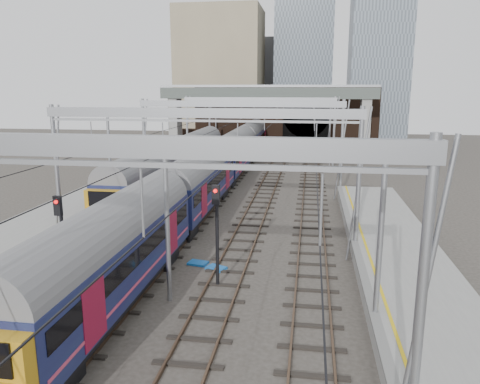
% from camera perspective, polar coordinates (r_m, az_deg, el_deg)
% --- Properties ---
extents(ground, '(160.00, 160.00, 0.00)m').
position_cam_1_polar(ground, '(19.01, -10.35, -15.43)').
color(ground, '#38332D').
rests_on(ground, ground).
extents(platform_right, '(4.32, 47.00, 1.12)m').
position_cam_1_polar(platform_right, '(17.14, 23.62, -17.56)').
color(platform_right, gray).
rests_on(platform_right, ground).
extents(tracks, '(14.40, 80.00, 0.22)m').
position_cam_1_polar(tracks, '(32.57, -1.85, -3.18)').
color(tracks, '#4C3828').
rests_on(tracks, ground).
extents(overhead_line, '(16.80, 80.00, 8.00)m').
position_cam_1_polar(overhead_line, '(37.81, -0.12, 9.10)').
color(overhead_line, gray).
rests_on(overhead_line, ground).
extents(retaining_wall, '(28.00, 2.75, 9.00)m').
position_cam_1_polar(retaining_wall, '(68.04, 5.00, 8.71)').
color(retaining_wall, black).
rests_on(retaining_wall, ground).
extents(overbridge, '(28.00, 3.00, 9.25)m').
position_cam_1_polar(overbridge, '(62.10, 3.38, 11.09)').
color(overbridge, gray).
rests_on(overbridge, ground).
extents(city_skyline, '(37.50, 27.50, 60.00)m').
position_cam_1_polar(city_skyline, '(86.74, 6.93, 17.94)').
color(city_skyline, tan).
rests_on(city_skyline, ground).
extents(train_main, '(2.62, 60.70, 4.57)m').
position_cam_1_polar(train_main, '(40.52, -2.50, 3.36)').
color(train_main, black).
rests_on(train_main, ground).
extents(train_second, '(2.56, 29.69, 4.49)m').
position_cam_1_polar(train_second, '(41.88, -7.78, 3.50)').
color(train_second, black).
rests_on(train_second, ground).
extents(signal_near_left, '(0.35, 0.46, 4.56)m').
position_cam_1_polar(signal_near_left, '(21.00, -20.90, -4.78)').
color(signal_near_left, black).
rests_on(signal_near_left, ground).
extents(signal_near_centre, '(0.35, 0.46, 4.75)m').
position_cam_1_polar(signal_near_centre, '(20.78, -2.85, -3.80)').
color(signal_near_centre, black).
rests_on(signal_near_centre, ground).
extents(equip_cover_a, '(1.08, 0.86, 0.11)m').
position_cam_1_polar(equip_cover_a, '(24.41, -5.15, -8.63)').
color(equip_cover_a, blue).
rests_on(equip_cover_a, ground).
extents(equip_cover_b, '(0.77, 0.57, 0.09)m').
position_cam_1_polar(equip_cover_b, '(27.13, -8.99, -6.55)').
color(equip_cover_b, blue).
rests_on(equip_cover_b, ground).
extents(equip_cover_c, '(1.14, 1.00, 0.11)m').
position_cam_1_polar(equip_cover_c, '(23.72, -2.93, -9.24)').
color(equip_cover_c, blue).
rests_on(equip_cover_c, ground).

